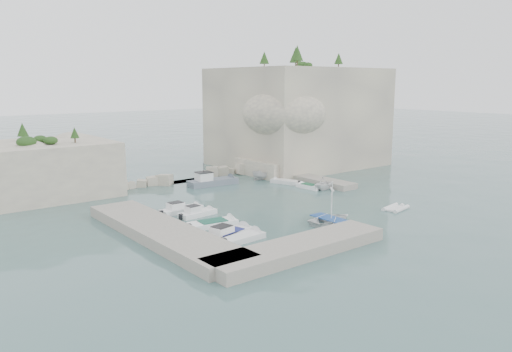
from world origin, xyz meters
TOP-DOWN VIEW (x-y plane):
  - ground at (0.00, 0.00)m, footprint 400.00×400.00m
  - cliff_east at (23.00, 23.00)m, footprint 26.00×22.00m
  - cliff_terrace at (13.00, 18.00)m, footprint 8.00×10.00m
  - outcrop_west at (-20.00, 25.00)m, footprint 16.00×14.00m
  - quay_west at (-17.00, -1.00)m, footprint 5.00×24.00m
  - quay_south at (-10.00, -12.50)m, footprint 18.00×4.00m
  - ledge_east at (13.50, 10.00)m, footprint 3.00×16.00m
  - breakwater at (-1.00, 22.00)m, footprint 28.00×3.00m
  - motorboat_a at (-10.73, 6.22)m, footprint 5.60×1.93m
  - motorboat_b at (-10.11, 3.71)m, footprint 4.95×2.06m
  - motorboat_c at (-11.05, -0.73)m, footprint 5.76×2.71m
  - motorboat_d at (-11.93, -4.68)m, footprint 6.56×3.24m
  - motorboat_e at (-11.42, -6.37)m, footprint 4.82×2.26m
  - rowboat at (-0.62, -7.55)m, footprint 5.37×3.90m
  - inflatable_dinghy at (9.52, -8.30)m, footprint 3.97×2.43m
  - tender_east_a at (10.97, 4.67)m, footprint 3.85×3.34m
  - tender_east_b at (9.92, 6.55)m, footprint 1.71×4.26m
  - tender_east_c at (9.60, 11.14)m, footprint 3.14×5.05m
  - tender_east_d at (9.40, 15.49)m, footprint 4.86×2.31m
  - work_boat at (0.64, 16.82)m, footprint 8.24×3.04m
  - rowboat_mast at (-0.62, -7.55)m, footprint 0.10×0.10m
  - vegetation at (17.83, 24.40)m, footprint 53.48×13.88m

SIDE VIEW (x-z plane):
  - ground at x=0.00m, z-range 0.00..0.00m
  - motorboat_a at x=-10.73m, z-range -0.70..0.70m
  - motorboat_b at x=-10.11m, z-range -0.70..0.70m
  - motorboat_c at x=-11.05m, z-range -0.35..0.35m
  - motorboat_d at x=-11.93m, z-range -0.70..0.70m
  - motorboat_e at x=-11.42m, z-range -0.35..0.35m
  - rowboat at x=-0.62m, z-range -0.55..0.55m
  - inflatable_dinghy at x=9.52m, z-range -0.22..0.22m
  - tender_east_a at x=10.97m, z-range -1.00..1.00m
  - tender_east_b at x=9.92m, z-range -0.35..0.35m
  - tender_east_c at x=9.60m, z-range -0.35..0.35m
  - tender_east_d at x=9.40m, z-range -0.90..0.90m
  - work_boat at x=0.64m, z-range -1.10..1.10m
  - ledge_east at x=13.50m, z-range 0.00..0.80m
  - quay_west at x=-17.00m, z-range 0.00..1.10m
  - quay_south at x=-10.00m, z-range 0.00..1.10m
  - breakwater at x=-1.00m, z-range 0.00..1.40m
  - cliff_terrace at x=13.00m, z-range 0.00..2.50m
  - rowboat_mast at x=-0.62m, z-range 0.55..4.75m
  - outcrop_west at x=-20.00m, z-range 0.00..7.00m
  - cliff_east at x=23.00m, z-range 0.00..17.00m
  - vegetation at x=17.83m, z-range 11.23..24.63m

